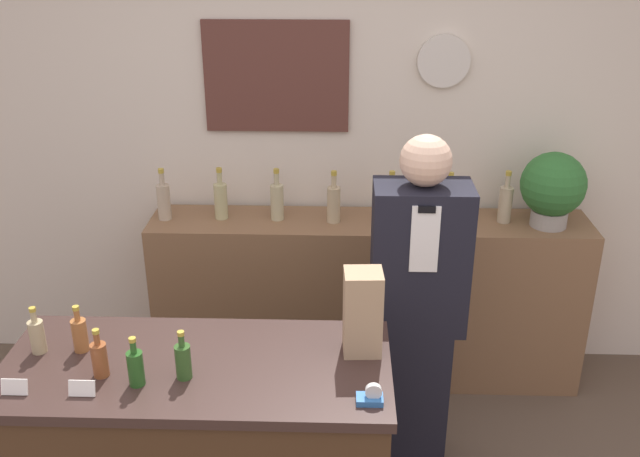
% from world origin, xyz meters
% --- Properties ---
extents(back_wall, '(5.20, 0.09, 2.70)m').
position_xyz_m(back_wall, '(-0.00, 2.00, 1.35)').
color(back_wall, beige).
rests_on(back_wall, ground_plane).
extents(back_shelf, '(2.33, 0.39, 0.96)m').
position_xyz_m(back_shelf, '(0.24, 1.74, 0.48)').
color(back_shelf, brown).
rests_on(back_shelf, ground_plane).
extents(shopkeeper, '(0.41, 0.26, 1.63)m').
position_xyz_m(shopkeeper, '(0.43, 1.03, 0.82)').
color(shopkeeper, black).
rests_on(shopkeeper, ground_plane).
extents(potted_plant, '(0.33, 0.33, 0.39)m').
position_xyz_m(potted_plant, '(1.16, 1.71, 1.17)').
color(potted_plant, '#9E998E').
rests_on(potted_plant, back_shelf).
extents(paper_bag, '(0.14, 0.13, 0.33)m').
position_xyz_m(paper_bag, '(0.17, 0.53, 1.11)').
color(paper_bag, tan).
rests_on(paper_bag, display_counter).
extents(tape_dispenser, '(0.09, 0.06, 0.07)m').
position_xyz_m(tape_dispenser, '(0.20, 0.22, 0.97)').
color(tape_dispenser, '#2D66A8').
rests_on(tape_dispenser, display_counter).
extents(price_card_left, '(0.09, 0.02, 0.06)m').
position_xyz_m(price_card_left, '(-1.01, 0.23, 0.98)').
color(price_card_left, white).
rests_on(price_card_left, display_counter).
extents(price_card_right, '(0.09, 0.02, 0.06)m').
position_xyz_m(price_card_right, '(-0.78, 0.23, 0.98)').
color(price_card_right, white).
rests_on(price_card_right, display_counter).
extents(counter_bottle_0, '(0.06, 0.06, 0.19)m').
position_xyz_m(counter_bottle_0, '(-1.02, 0.48, 1.02)').
color(counter_bottle_0, tan).
rests_on(counter_bottle_0, display_counter).
extents(counter_bottle_1, '(0.06, 0.06, 0.19)m').
position_xyz_m(counter_bottle_1, '(-0.87, 0.50, 1.02)').
color(counter_bottle_1, '#A36333').
rests_on(counter_bottle_1, display_counter).
extents(counter_bottle_2, '(0.06, 0.06, 0.19)m').
position_xyz_m(counter_bottle_2, '(-0.75, 0.34, 1.02)').
color(counter_bottle_2, brown).
rests_on(counter_bottle_2, display_counter).
extents(counter_bottle_3, '(0.06, 0.06, 0.19)m').
position_xyz_m(counter_bottle_3, '(-0.61, 0.30, 1.02)').
color(counter_bottle_3, '#25551F').
rests_on(counter_bottle_3, display_counter).
extents(counter_bottle_4, '(0.06, 0.06, 0.19)m').
position_xyz_m(counter_bottle_4, '(-0.45, 0.34, 1.02)').
color(counter_bottle_4, '#305623').
rests_on(counter_bottle_4, display_counter).
extents(shelf_bottle_0, '(0.07, 0.07, 0.28)m').
position_xyz_m(shelf_bottle_0, '(-0.84, 1.74, 1.06)').
color(shelf_bottle_0, tan).
rests_on(shelf_bottle_0, back_shelf).
extents(shelf_bottle_1, '(0.07, 0.07, 0.28)m').
position_xyz_m(shelf_bottle_1, '(-0.55, 1.76, 1.06)').
color(shelf_bottle_1, tan).
rests_on(shelf_bottle_1, back_shelf).
extents(shelf_bottle_2, '(0.07, 0.07, 0.28)m').
position_xyz_m(shelf_bottle_2, '(-0.25, 1.75, 1.06)').
color(shelf_bottle_2, tan).
rests_on(shelf_bottle_2, back_shelf).
extents(shelf_bottle_3, '(0.07, 0.07, 0.28)m').
position_xyz_m(shelf_bottle_3, '(0.05, 1.73, 1.06)').
color(shelf_bottle_3, tan).
rests_on(shelf_bottle_3, back_shelf).
extents(shelf_bottle_4, '(0.07, 0.07, 0.28)m').
position_xyz_m(shelf_bottle_4, '(0.35, 1.74, 1.06)').
color(shelf_bottle_4, tan).
rests_on(shelf_bottle_4, back_shelf).
extents(shelf_bottle_5, '(0.07, 0.07, 0.28)m').
position_xyz_m(shelf_bottle_5, '(0.65, 1.73, 1.06)').
color(shelf_bottle_5, tan).
rests_on(shelf_bottle_5, back_shelf).
extents(shelf_bottle_6, '(0.07, 0.07, 0.28)m').
position_xyz_m(shelf_bottle_6, '(0.94, 1.75, 1.06)').
color(shelf_bottle_6, tan).
rests_on(shelf_bottle_6, back_shelf).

